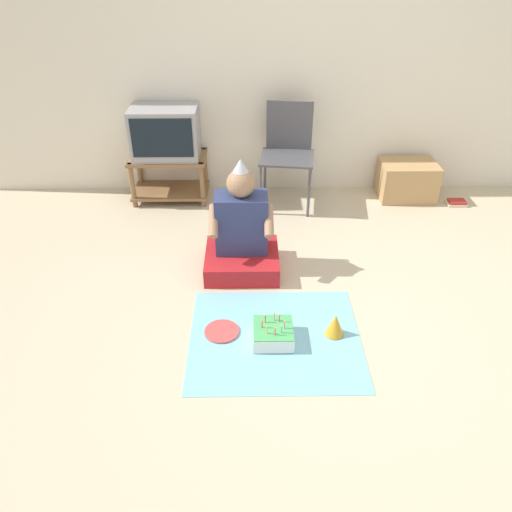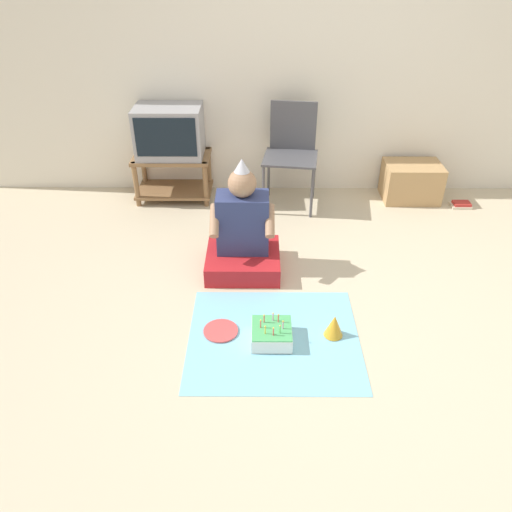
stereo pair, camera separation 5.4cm
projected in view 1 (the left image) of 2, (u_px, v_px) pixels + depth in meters
ground_plane at (342, 331)px, 3.06m from camera, size 16.00×16.00×0.00m
wall_back at (316, 45)px, 4.11m from camera, size 6.40×0.06×2.55m
tv_stand at (170, 173)px, 4.46m from camera, size 0.67×0.41×0.41m
tv at (165, 132)px, 4.26m from camera, size 0.57×0.39×0.43m
folding_chair at (288, 147)px, 4.26m from camera, size 0.50×0.47×0.88m
cardboard_box_stack at (407, 180)px, 4.53m from camera, size 0.49×0.36×0.33m
book_pile at (456, 203)px, 4.47m from camera, size 0.17×0.12×0.04m
person_seated at (242, 236)px, 3.51m from camera, size 0.52×0.49×0.83m
party_cloth at (275, 338)px, 3.01m from camera, size 1.03×0.91×0.01m
birthday_cake at (273, 333)px, 2.96m from camera, size 0.24×0.24×0.16m
party_hat_blue at (335, 325)px, 2.99m from camera, size 0.12×0.12×0.14m
paper_plate at (222, 332)px, 3.04m from camera, size 0.21×0.21×0.01m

